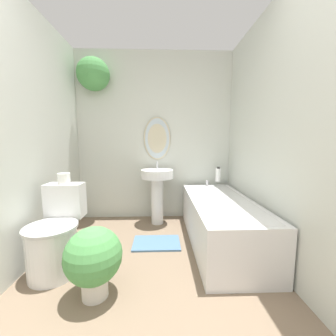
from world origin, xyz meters
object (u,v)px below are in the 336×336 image
Objects in this scene: potted_plant at (94,258)px; toilet_paper_roll at (64,178)px; toilet at (56,238)px; shampoo_bottle at (218,175)px; pedestal_sink at (157,186)px; bathtub at (220,220)px.

potted_plant is 4.76× the size of toilet_paper_roll.
toilet is 2.07m from shampoo_bottle.
toilet is at bearing -129.89° from pedestal_sink.
shampoo_bottle reaches higher than toilet.
toilet_paper_roll is at bearing 90.00° from toilet.
bathtub is at bearing 8.36° from toilet_paper_roll.
shampoo_bottle is (1.72, 1.09, 0.38)m from toilet.
pedestal_sink is 0.96m from bathtub.
toilet reaches higher than potted_plant.
bathtub is 14.43× the size of toilet_paper_roll.
toilet_paper_roll is (-0.43, 0.55, 0.48)m from potted_plant.
bathtub is 1.39m from potted_plant.
pedestal_sink reaches higher than shampoo_bottle.
bathtub is 0.77m from shampoo_bottle.
toilet_paper_roll is at bearing 128.12° from potted_plant.
bathtub is at bearing -39.21° from pedestal_sink.
bathtub is 3.03× the size of potted_plant.
potted_plant is (-1.29, -1.42, -0.37)m from shampoo_bottle.
potted_plant is at bearing -51.88° from toilet_paper_roll.
potted_plant is at bearing -37.39° from toilet.
pedestal_sink is 1.63× the size of potted_plant.
toilet_paper_roll is (-1.72, -0.86, 0.11)m from shampoo_bottle.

